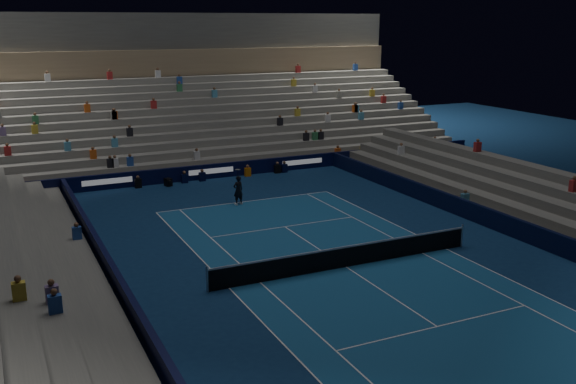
% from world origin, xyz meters
% --- Properties ---
extents(ground, '(90.00, 90.00, 0.00)m').
position_xyz_m(ground, '(0.00, 0.00, 0.00)').
color(ground, '#0D274E').
rests_on(ground, ground).
extents(court_surface, '(10.97, 23.77, 0.01)m').
position_xyz_m(court_surface, '(0.00, 0.00, 0.01)').
color(court_surface, navy).
rests_on(court_surface, ground).
extents(sponsor_barrier_far, '(44.00, 0.25, 1.00)m').
position_xyz_m(sponsor_barrier_far, '(0.00, 18.50, 0.50)').
color(sponsor_barrier_far, black).
rests_on(sponsor_barrier_far, ground).
extents(sponsor_barrier_east, '(0.25, 37.00, 1.00)m').
position_xyz_m(sponsor_barrier_east, '(9.70, 0.00, 0.50)').
color(sponsor_barrier_east, black).
rests_on(sponsor_barrier_east, ground).
extents(sponsor_barrier_west, '(0.25, 37.00, 1.00)m').
position_xyz_m(sponsor_barrier_west, '(-9.70, 0.00, 0.50)').
color(sponsor_barrier_west, black).
rests_on(sponsor_barrier_west, ground).
extents(grandstand_main, '(44.00, 15.20, 11.20)m').
position_xyz_m(grandstand_main, '(0.00, 27.90, 3.38)').
color(grandstand_main, slate).
rests_on(grandstand_main, ground).
extents(grandstand_east, '(5.00, 37.00, 2.50)m').
position_xyz_m(grandstand_east, '(13.17, 0.00, 0.92)').
color(grandstand_east, slate).
rests_on(grandstand_east, ground).
extents(grandstand_west, '(5.00, 37.00, 2.50)m').
position_xyz_m(grandstand_west, '(-13.17, 0.00, 0.92)').
color(grandstand_west, slate).
rests_on(grandstand_west, ground).
extents(tennis_net, '(12.90, 0.10, 1.10)m').
position_xyz_m(tennis_net, '(0.00, 0.00, 0.50)').
color(tennis_net, '#B2B2B7').
rests_on(tennis_net, ground).
extents(tennis_player, '(0.70, 0.53, 1.74)m').
position_xyz_m(tennis_player, '(-0.65, 11.50, 0.87)').
color(tennis_player, black).
rests_on(tennis_player, ground).
extents(broadcast_camera, '(0.51, 0.88, 0.51)m').
position_xyz_m(broadcast_camera, '(-3.22, 17.63, 0.27)').
color(broadcast_camera, black).
rests_on(broadcast_camera, ground).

